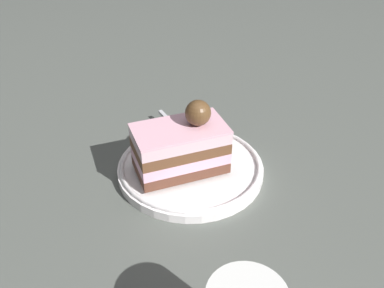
{
  "coord_description": "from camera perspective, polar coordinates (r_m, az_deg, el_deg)",
  "views": [
    {
      "loc": [
        -0.43,
        0.0,
        0.35
      ],
      "look_at": [
        0.01,
        0.03,
        0.05
      ],
      "focal_mm": 38.2,
      "sensor_mm": 36.0,
      "label": 1
    }
  ],
  "objects": [
    {
      "name": "ground_plane",
      "position": [
        0.56,
        2.88,
        -4.89
      ],
      "size": [
        2.4,
        2.4,
        0.0
      ],
      "primitive_type": "plane",
      "color": "#535852"
    },
    {
      "name": "fork",
      "position": [
        0.62,
        -1.99,
        2.17
      ],
      "size": [
        0.1,
        0.07,
        0.0
      ],
      "color": "silver",
      "rests_on": "dessert_plate"
    },
    {
      "name": "cake_slice",
      "position": [
        0.53,
        -1.27,
        -0.31
      ],
      "size": [
        0.11,
        0.13,
        0.1
      ],
      "color": "brown",
      "rests_on": "dessert_plate"
    },
    {
      "name": "dessert_plate",
      "position": [
        0.56,
        0.0,
        -3.23
      ],
      "size": [
        0.2,
        0.2,
        0.02
      ],
      "color": "white",
      "rests_on": "ground_plane"
    }
  ]
}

